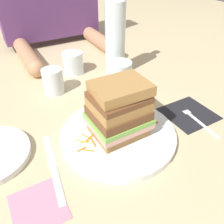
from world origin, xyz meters
TOP-DOWN VIEW (x-y plane):
  - ground_plane at (0.00, 0.00)m, footprint 3.00×3.00m
  - main_plate at (-0.02, -0.01)m, footprint 0.28×0.28m
  - sandwich at (-0.02, -0.01)m, footprint 0.13×0.12m
  - carrot_shred_0 at (-0.09, 0.01)m, footprint 0.02×0.03m
  - carrot_shred_1 at (-0.11, -0.00)m, footprint 0.02×0.02m
  - carrot_shred_2 at (-0.10, -0.01)m, footprint 0.02×0.01m
  - carrot_shred_3 at (-0.09, -0.01)m, footprint 0.00×0.03m
  - carrot_shred_4 at (-0.12, -0.02)m, footprint 0.02×0.01m
  - carrot_shred_5 at (-0.09, 0.00)m, footprint 0.03×0.02m
  - carrot_shred_6 at (-0.11, -0.03)m, footprint 0.03×0.02m
  - carrot_shred_7 at (0.05, -0.02)m, footprint 0.03×0.01m
  - carrot_shred_8 at (0.06, 0.01)m, footprint 0.02×0.01m
  - carrot_shred_9 at (0.07, -0.02)m, footprint 0.02×0.02m
  - carrot_shred_10 at (0.06, -0.02)m, footprint 0.02×0.03m
  - carrot_shred_11 at (0.05, -0.01)m, footprint 0.03×0.01m
  - carrot_shred_12 at (0.04, -0.01)m, footprint 0.02×0.02m
  - carrot_shred_13 at (0.08, -0.02)m, footprint 0.02×0.03m
  - carrot_shred_14 at (0.05, -0.03)m, footprint 0.02×0.02m
  - carrot_shred_15 at (0.07, -0.02)m, footprint 0.02×0.01m
  - carrot_shred_16 at (0.05, 0.01)m, footprint 0.03×0.02m
  - napkin_dark at (0.20, -0.03)m, footprint 0.13×0.13m
  - fork at (0.20, -0.05)m, footprint 0.03×0.17m
  - knife at (-0.19, -0.03)m, footprint 0.04×0.20m
  - juice_glass at (0.10, 0.19)m, footprint 0.08×0.08m
  - water_bottle at (0.15, 0.29)m, footprint 0.07×0.07m
  - empty_tumbler_0 at (0.02, 0.37)m, footprint 0.07×0.07m
  - empty_tumbler_1 at (-0.08, 0.27)m, footprint 0.06×0.06m
  - napkin_pink at (-0.24, -0.10)m, footprint 0.09×0.10m

SIDE VIEW (x-z plane):
  - ground_plane at x=0.00m, z-range 0.00..0.00m
  - napkin_pink at x=-0.24m, z-range 0.00..0.00m
  - napkin_dark at x=0.20m, z-range 0.00..0.00m
  - knife at x=-0.19m, z-range 0.00..0.00m
  - fork at x=0.20m, z-range 0.00..0.01m
  - main_plate at x=-0.02m, z-range 0.00..0.02m
  - carrot_shred_7 at x=0.05m, z-range 0.02..0.02m
  - carrot_shred_14 at x=0.05m, z-range 0.02..0.02m
  - carrot_shred_13 at x=0.08m, z-range 0.02..0.02m
  - carrot_shred_6 at x=-0.11m, z-range 0.02..0.02m
  - carrot_shred_1 at x=-0.11m, z-range 0.02..0.02m
  - carrot_shred_12 at x=0.04m, z-range 0.02..0.02m
  - carrot_shred_10 at x=0.06m, z-range 0.02..0.02m
  - carrot_shred_8 at x=0.06m, z-range 0.02..0.02m
  - carrot_shred_0 at x=-0.09m, z-range 0.02..0.02m
  - carrot_shred_3 at x=-0.09m, z-range 0.02..0.02m
  - carrot_shred_4 at x=-0.12m, z-range 0.02..0.02m
  - carrot_shred_9 at x=0.07m, z-range 0.02..0.02m
  - carrot_shred_5 at x=-0.09m, z-range 0.02..0.02m
  - carrot_shred_2 at x=-0.10m, z-range 0.02..0.02m
  - carrot_shred_15 at x=0.07m, z-range 0.02..0.02m
  - carrot_shred_11 at x=0.05m, z-range 0.02..0.02m
  - carrot_shred_16 at x=0.05m, z-range 0.02..0.02m
  - empty_tumbler_0 at x=0.02m, z-range 0.00..0.07m
  - empty_tumbler_1 at x=-0.08m, z-range 0.00..0.08m
  - juice_glass at x=0.10m, z-range -0.01..0.08m
  - sandwich at x=-0.02m, z-range 0.01..0.15m
  - water_bottle at x=0.15m, z-range -0.02..0.30m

